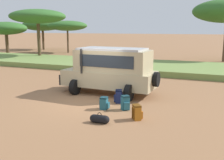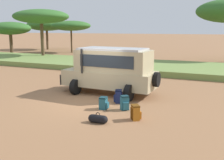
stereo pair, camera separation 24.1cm
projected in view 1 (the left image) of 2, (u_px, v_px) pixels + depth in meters
The scene contains 12 objects.
ground_plane at pixel (88, 102), 12.37m from camera, with size 320.00×320.00×0.00m, color #936642.
grass_bank at pixel (149, 67), 22.45m from camera, with size 120.00×7.00×0.44m.
safari_vehicle at pixel (111, 70), 13.83m from camera, with size 5.38×2.84×2.44m.
backpack_beside_front_wheel at pixel (104, 103), 11.31m from camera, with size 0.43×0.37×0.54m.
backpack_cluster_center at pixel (118, 96), 12.26m from camera, with size 0.45×0.43×0.62m.
backpack_near_rear_wheel at pixel (125, 103), 11.19m from camera, with size 0.44×0.45×0.63m.
backpack_outermost at pixel (137, 112), 9.99m from camera, with size 0.47×0.47×0.58m.
duffel_bag_low_black_case at pixel (100, 119), 9.66m from camera, with size 0.76×0.33×0.40m.
acacia_tree_far_left at pixel (42, 25), 42.72m from camera, with size 6.85×5.94×4.87m.
acacia_tree_left_mid at pixel (6, 28), 34.66m from camera, with size 5.83×4.97×4.31m.
acacia_tree_centre_back at pixel (67, 26), 37.17m from camera, with size 5.79×5.02×4.53m.
acacia_tree_right_mid at pixel (38, 17), 28.80m from camera, with size 6.25×5.88×5.52m.
Camera 1 is at (5.67, -10.57, 3.43)m, focal length 42.00 mm.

